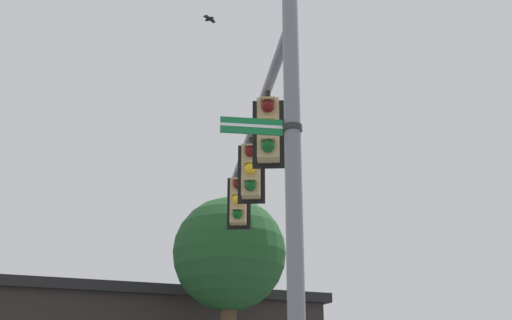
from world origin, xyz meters
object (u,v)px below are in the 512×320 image
at_px(traffic_light_nearest_pole, 268,129).
at_px(bird_flying, 209,19).
at_px(traffic_light_mid_inner, 251,171).
at_px(street_name_sign, 272,127).
at_px(traffic_light_mid_outer, 238,201).

bearing_deg(traffic_light_nearest_pole, bird_flying, -48.40).
bearing_deg(bird_flying, traffic_light_mid_inner, -139.08).
height_order(traffic_light_nearest_pole, street_name_sign, traffic_light_nearest_pole).
distance_m(traffic_light_mid_inner, bird_flying, 3.20).
bearing_deg(traffic_light_mid_inner, bird_flying, 40.92).
height_order(traffic_light_nearest_pole, bird_flying, bird_flying).
bearing_deg(traffic_light_mid_inner, street_name_sign, 97.47).
bearing_deg(traffic_light_mid_outer, traffic_light_nearest_pole, 101.37).
relative_size(traffic_light_mid_outer, street_name_sign, 1.23).
distance_m(street_name_sign, bird_flying, 5.23).
relative_size(traffic_light_mid_outer, bird_flying, 4.14).
bearing_deg(bird_flying, traffic_light_nearest_pole, 131.60).
bearing_deg(street_name_sign, bird_flying, -68.16).
xyz_separation_m(traffic_light_mid_inner, street_name_sign, (-0.53, 4.02, -0.79)).
distance_m(traffic_light_nearest_pole, traffic_light_mid_inner, 2.12).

